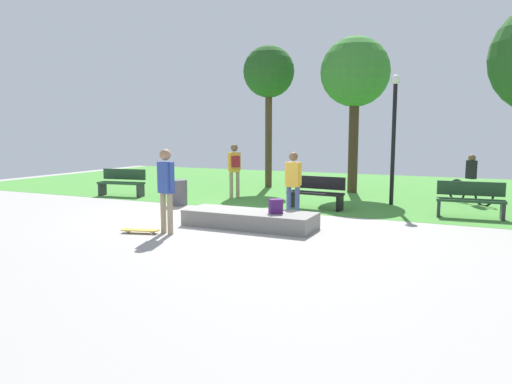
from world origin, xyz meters
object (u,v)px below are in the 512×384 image
object	(u,v)px
tree_young_birch	(269,74)
concrete_ledge	(250,219)
skater_watching	(293,180)
cyclist_on_bicycle	(471,183)
skater_performing_trick	(166,184)
skateboard_by_ledge	(140,230)
backpack_on_ledge	(276,206)
tree_leaning_ash	(355,74)
pedestrian_with_backpack	(235,166)
lamp_post	(394,126)
park_bench_by_oak	(122,182)
park_bench_far_left	(316,192)
trash_bin	(178,193)
park_bench_near_path	(470,199)

from	to	relation	value
tree_young_birch	concrete_ledge	bearing A→B (deg)	-70.00
skater_watching	cyclist_on_bicycle	world-z (taller)	skater_watching
skater_performing_trick	skateboard_by_ledge	xyz separation A→B (m)	(-0.56, -0.21, -1.00)
backpack_on_ledge	tree_leaning_ash	size ratio (longest dim) A/B	0.06
concrete_ledge	cyclist_on_bicycle	distance (m)	7.59
skateboard_by_ledge	pedestrian_with_backpack	bearing A→B (deg)	96.28
skateboard_by_ledge	lamp_post	xyz separation A→B (m)	(4.28, 6.36, 2.28)
skater_performing_trick	park_bench_by_oak	bearing A→B (deg)	138.73
pedestrian_with_backpack	park_bench_far_left	bearing A→B (deg)	-16.78
backpack_on_ledge	cyclist_on_bicycle	xyz separation A→B (m)	(3.91, 6.07, 0.11)
trash_bin	pedestrian_with_backpack	size ratio (longest dim) A/B	0.43
park_bench_far_left	trash_bin	xyz separation A→B (m)	(-3.92, -1.10, -0.10)
skateboard_by_ledge	backpack_on_ledge	bearing A→B (deg)	32.04
backpack_on_ledge	skateboard_by_ledge	xyz separation A→B (m)	(-2.50, -1.57, -0.46)
skater_watching	concrete_ledge	bearing A→B (deg)	-113.19
backpack_on_ledge	pedestrian_with_backpack	size ratio (longest dim) A/B	0.18
backpack_on_ledge	park_bench_by_oak	world-z (taller)	park_bench_by_oak
skateboard_by_ledge	concrete_ledge	bearing A→B (deg)	40.74
tree_young_birch	park_bench_by_oak	bearing A→B (deg)	-128.97
skater_performing_trick	tree_leaning_ash	distance (m)	9.23
concrete_ledge	park_bench_near_path	distance (m)	5.70
skateboard_by_ledge	tree_young_birch	world-z (taller)	tree_young_birch
tree_leaning_ash	park_bench_far_left	bearing A→B (deg)	-91.61
tree_young_birch	cyclist_on_bicycle	bearing A→B (deg)	-9.69
skateboard_by_ledge	cyclist_on_bicycle	distance (m)	9.99
tree_leaning_ash	skateboard_by_ledge	bearing A→B (deg)	-106.47
trash_bin	cyclist_on_bicycle	bearing A→B (deg)	27.06
skater_performing_trick	cyclist_on_bicycle	world-z (taller)	skater_performing_trick
pedestrian_with_backpack	cyclist_on_bicycle	bearing A→B (deg)	15.92
concrete_ledge	park_bench_near_path	xyz separation A→B (m)	(4.58, 3.38, 0.30)
skateboard_by_ledge	cyclist_on_bicycle	world-z (taller)	cyclist_on_bicycle
skater_performing_trick	lamp_post	bearing A→B (deg)	58.81
skater_performing_trick	lamp_post	size ratio (longest dim) A/B	0.47
skater_performing_trick	park_bench_far_left	xyz separation A→B (m)	(1.89, 4.50, -0.59)
skateboard_by_ledge	trash_bin	size ratio (longest dim) A/B	1.09
skateboard_by_ledge	tree_leaning_ash	xyz separation A→B (m)	(2.56, 8.67, 4.11)
pedestrian_with_backpack	cyclist_on_bicycle	xyz separation A→B (m)	(7.03, 2.01, -0.43)
lamp_post	cyclist_on_bicycle	world-z (taller)	lamp_post
trash_bin	cyclist_on_bicycle	world-z (taller)	cyclist_on_bicycle
park_bench_near_path	trash_bin	bearing A→B (deg)	-170.17
park_bench_near_path	lamp_post	xyz separation A→B (m)	(-2.14, 1.38, 1.86)
skateboard_by_ledge	park_bench_by_oak	world-z (taller)	park_bench_by_oak
tree_leaning_ash	concrete_ledge	bearing A→B (deg)	-95.76
backpack_on_ledge	pedestrian_with_backpack	world-z (taller)	pedestrian_with_backpack
skater_performing_trick	tree_leaning_ash	bearing A→B (deg)	76.66
trash_bin	cyclist_on_bicycle	distance (m)	8.86
park_bench_by_oak	pedestrian_with_backpack	xyz separation A→B (m)	(3.72, 1.13, 0.58)
park_bench_far_left	tree_leaning_ash	world-z (taller)	tree_leaning_ash
park_bench_near_path	tree_leaning_ash	bearing A→B (deg)	136.29
skateboard_by_ledge	trash_bin	bearing A→B (deg)	112.17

